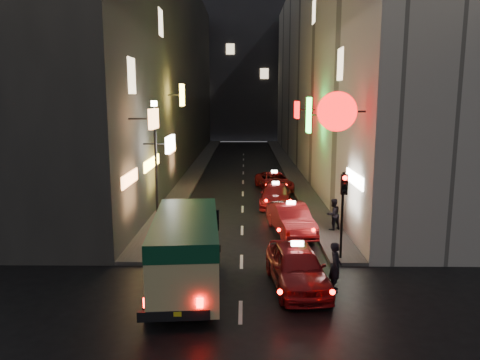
{
  "coord_description": "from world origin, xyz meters",
  "views": [
    {
      "loc": [
        0.12,
        -9.49,
        6.53
      ],
      "look_at": [
        -0.1,
        13.0,
        2.56
      ],
      "focal_mm": 35.0,
      "sensor_mm": 36.0,
      "label": 1
    }
  ],
  "objects_px": {
    "minibus": "(186,245)",
    "taxi_near": "(297,263)",
    "pedestrian_crossing": "(336,264)",
    "lamp_post": "(156,156)",
    "traffic_light": "(343,197)"
  },
  "relations": [
    {
      "from": "minibus",
      "to": "taxi_near",
      "type": "bearing_deg",
      "value": 4.74
    },
    {
      "from": "taxi_near",
      "to": "pedestrian_crossing",
      "type": "height_order",
      "value": "pedestrian_crossing"
    },
    {
      "from": "traffic_light",
      "to": "lamp_post",
      "type": "height_order",
      "value": "lamp_post"
    },
    {
      "from": "taxi_near",
      "to": "traffic_light",
      "type": "relative_size",
      "value": 1.62
    },
    {
      "from": "lamp_post",
      "to": "traffic_light",
      "type": "bearing_deg",
      "value": -28.91
    },
    {
      "from": "pedestrian_crossing",
      "to": "lamp_post",
      "type": "xyz_separation_m",
      "value": [
        -7.42,
        7.33,
        2.75
      ]
    },
    {
      "from": "minibus",
      "to": "lamp_post",
      "type": "bearing_deg",
      "value": 107.67
    },
    {
      "from": "pedestrian_crossing",
      "to": "lamp_post",
      "type": "bearing_deg",
      "value": 53.74
    },
    {
      "from": "traffic_light",
      "to": "lamp_post",
      "type": "relative_size",
      "value": 0.56
    },
    {
      "from": "pedestrian_crossing",
      "to": "minibus",
      "type": "bearing_deg",
      "value": 98.65
    },
    {
      "from": "taxi_near",
      "to": "lamp_post",
      "type": "bearing_deg",
      "value": 131.11
    },
    {
      "from": "minibus",
      "to": "lamp_post",
      "type": "relative_size",
      "value": 0.99
    },
    {
      "from": "traffic_light",
      "to": "lamp_post",
      "type": "bearing_deg",
      "value": 151.09
    },
    {
      "from": "minibus",
      "to": "taxi_near",
      "type": "relative_size",
      "value": 1.08
    },
    {
      "from": "pedestrian_crossing",
      "to": "traffic_light",
      "type": "distance_m",
      "value": 3.37
    }
  ]
}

